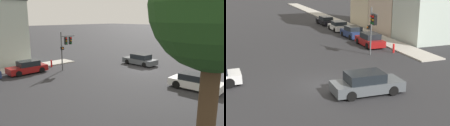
# 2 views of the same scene
# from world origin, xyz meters

# --- Properties ---
(ground_plane) EXTENTS (300.00, 300.00, 0.00)m
(ground_plane) POSITION_xyz_m (0.00, 0.00, 0.00)
(ground_plane) COLOR #28282B
(street_tree) EXTENTS (5.85, 5.85, 9.68)m
(street_tree) POSITION_xyz_m (-11.71, 10.78, 6.68)
(street_tree) COLOR #4C3823
(street_tree) RESTS_ON ground_plane
(traffic_signal) EXTENTS (0.54, 1.93, 4.55)m
(traffic_signal) POSITION_xyz_m (6.62, 6.06, 3.14)
(traffic_signal) COLOR #515456
(traffic_signal) RESTS_ON ground_plane
(crossing_car_0) EXTENTS (4.53, 2.07, 1.38)m
(crossing_car_0) POSITION_xyz_m (-7.60, 2.42, 0.66)
(crossing_car_0) COLOR silver
(crossing_car_0) RESTS_ON ground_plane
(crossing_car_1) EXTENTS (4.67, 2.09, 1.44)m
(crossing_car_1) POSITION_xyz_m (2.10, -2.46, 0.68)
(crossing_car_1) COLOR #4C5156
(crossing_car_1) RESTS_ON ground_plane
(parked_car_0) EXTENTS (1.97, 4.26, 1.43)m
(parked_car_0) POSITION_xyz_m (8.39, 10.12, 0.67)
(parked_car_0) COLOR maroon
(parked_car_0) RESTS_ON ground_plane
(fire_hydrant) EXTENTS (0.22, 0.22, 0.92)m
(fire_hydrant) POSITION_xyz_m (9.28, 6.58, 0.49)
(fire_hydrant) COLOR red
(fire_hydrant) RESTS_ON ground_plane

